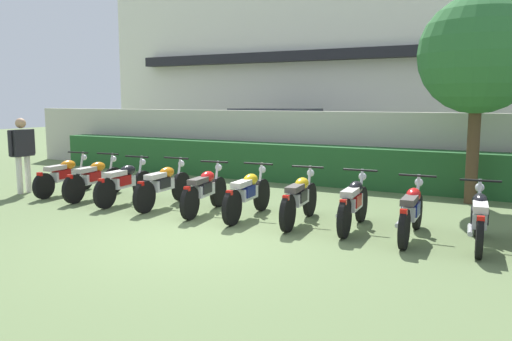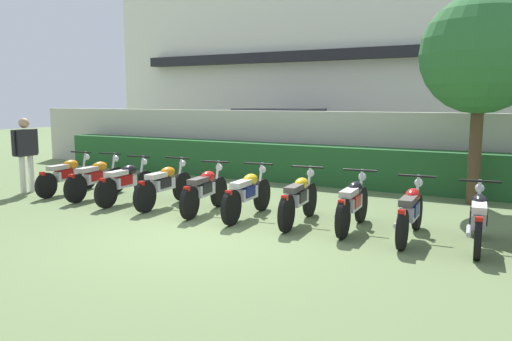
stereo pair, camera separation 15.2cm
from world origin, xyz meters
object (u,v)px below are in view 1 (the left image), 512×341
Objects in this scene: motorcycle_in_row_2 at (124,182)px; motorcycle_in_row_5 at (248,193)px; tree_near_inspector at (478,55)px; inspector_person at (22,149)px; parked_car at (279,137)px; motorcycle_in_row_1 at (94,178)px; motorcycle_in_row_3 at (163,185)px; motorcycle_in_row_8 at (411,211)px; motorcycle_in_row_7 at (353,203)px; motorcycle_in_row_0 at (64,175)px; motorcycle_in_row_6 at (299,198)px; motorcycle_in_row_4 at (204,190)px; motorcycle_in_row_9 at (479,218)px.

motorcycle_in_row_2 is 2.96m from motorcycle_in_row_5.
inspector_person is (-9.37, -3.65, -2.02)m from tree_near_inspector.
motorcycle_in_row_1 is at bearing -98.03° from parked_car.
motorcycle_in_row_3 reaches higher than motorcycle_in_row_1.
motorcycle_in_row_1 reaches higher than motorcycle_in_row_8.
motorcycle_in_row_3 is at bearing 4.55° from inspector_person.
motorcycle_in_row_7 is (4.79, -7.11, -0.48)m from parked_car.
motorcycle_in_row_0 is 0.97× the size of motorcycle_in_row_1.
parked_car is at bearing 16.95° from motorcycle_in_row_5.
motorcycle_in_row_6 is 1.04× the size of motorcycle_in_row_7.
motorcycle_in_row_6 is 1.00× the size of motorcycle_in_row_8.
motorcycle_in_row_4 is (1.86, -7.22, -0.48)m from parked_car.
motorcycle_in_row_5 is at bearing 86.35° from motorcycle_in_row_6.
motorcycle_in_row_5 is 3.96m from motorcycle_in_row_9.
motorcycle_in_row_4 is 2.93m from motorcycle_in_row_7.
motorcycle_in_row_3 is 1.01× the size of motorcycle_in_row_6.
motorcycle_in_row_1 is 4.96m from motorcycle_in_row_6.
parked_car reaches higher than motorcycle_in_row_2.
parked_car is at bearing 22.34° from motorcycle_in_row_6.
tree_near_inspector reaches higher than motorcycle_in_row_2.
motorcycle_in_row_4 is 1.95m from motorcycle_in_row_6.
parked_car is 2.51× the size of motorcycle_in_row_9.
motorcycle_in_row_4 is at bearing -97.27° from motorcycle_in_row_1.
parked_car is 2.46× the size of motorcycle_in_row_4.
motorcycle_in_row_7 is at bearing -92.21° from motorcycle_in_row_5.
motorcycle_in_row_5 is 1.01× the size of motorcycle_in_row_6.
inspector_person is at bearing 88.32° from motorcycle_in_row_5.
motorcycle_in_row_6 is at bearing -60.82° from parked_car.
motorcycle_in_row_8 is (-0.54, -3.43, -2.63)m from tree_near_inspector.
motorcycle_in_row_3 reaches higher than motorcycle_in_row_9.
parked_car is 9.90m from motorcycle_in_row_9.
motorcycle_in_row_1 is at bearing -97.33° from motorcycle_in_row_0.
parked_car is at bearing -22.06° from motorcycle_in_row_0.
motorcycle_in_row_3 reaches higher than motorcycle_in_row_0.
motorcycle_in_row_5 is (1.99, -0.04, 0.00)m from motorcycle_in_row_3.
motorcycle_in_row_9 is (8.86, -0.14, 0.00)m from motorcycle_in_row_0.
motorcycle_in_row_6 reaches higher than motorcycle_in_row_0.
motorcycle_in_row_7 reaches higher than motorcycle_in_row_8.
motorcycle_in_row_1 and motorcycle_in_row_4 have the same top height.
motorcycle_in_row_2 is 0.95× the size of motorcycle_in_row_3.
motorcycle_in_row_1 is (-7.44, -3.33, -2.62)m from tree_near_inspector.
tree_near_inspector is 8.57m from motorcycle_in_row_1.
tree_near_inspector is 2.32× the size of motorcycle_in_row_2.
motorcycle_in_row_6 reaches higher than motorcycle_in_row_2.
parked_car is 7.66m from tree_near_inspector.
motorcycle_in_row_9 is (6.91, 0.00, -0.01)m from motorcycle_in_row_2.
motorcycle_in_row_2 is 3.98m from motorcycle_in_row_6.
motorcycle_in_row_0 is (-8.42, -3.30, -2.63)m from tree_near_inspector.
parked_car is 2.45× the size of motorcycle_in_row_7.
motorcycle_in_row_5 is at bearing 83.40° from motorcycle_in_row_9.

